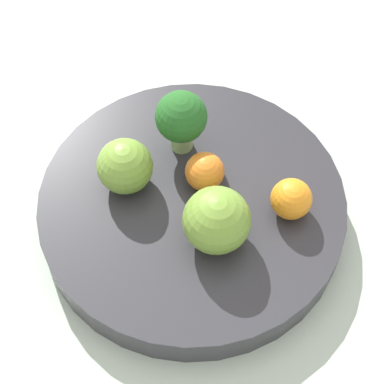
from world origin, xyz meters
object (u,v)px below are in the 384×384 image
Objects in this scene: orange_front at (205,172)px; bowl at (192,209)px; orange_back at (291,199)px; apple_red at (125,166)px; apple_green at (217,220)px; broccoli at (181,119)px.

bowl is at bearing 36.05° from orange_front.
orange_back is (-0.06, 0.05, 0.00)m from orange_front.
apple_green reaches higher than apple_red.
bowl is 0.08m from broccoli.
orange_front is (-0.01, -0.05, -0.01)m from apple_green.
orange_front is 0.97× the size of orange_back.
orange_front is at bearing 95.99° from broccoli.
apple_red is at bearing -20.62° from orange_front.
apple_green reaches higher than bowl.
orange_back is at bearing 151.67° from bowl.
orange_front is at bearing 159.38° from apple_red.
orange_back reaches higher than bowl.
orange_back is at bearing 122.80° from broccoli.
orange_back is at bearing 138.44° from orange_front.
apple_red is 0.14m from orange_back.
bowl is 0.06m from apple_green.
apple_green is at bearing 86.64° from broccoli.
orange_back is at bearing -177.04° from apple_green.
orange_front is at bearing -101.08° from apple_green.
apple_green is 1.62× the size of orange_front.
bowl is 4.21× the size of broccoli.
apple_red is at bearing -56.09° from apple_green.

